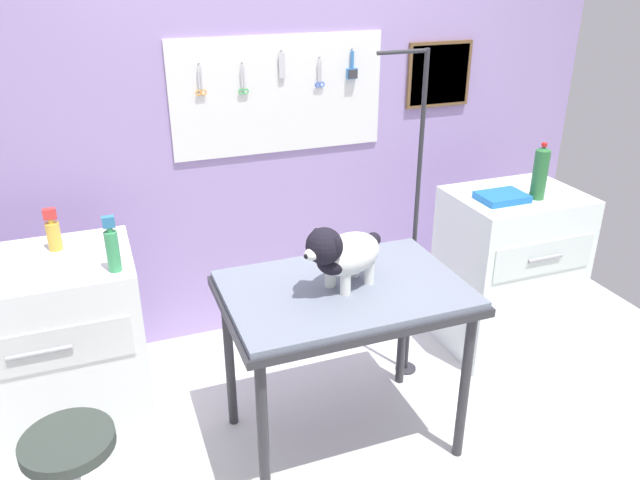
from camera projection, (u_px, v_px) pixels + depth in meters
The scene contains 12 objects.
ground at pixel (358, 459), 2.81m from camera, with size 4.40×4.00×0.04m, color silver.
rear_wall_panel at pixel (270, 135), 3.41m from camera, with size 4.00×0.11×2.30m.
grooming_table at pixel (344, 303), 2.61m from camera, with size 1.01×0.68×0.80m.
grooming_arm at pixel (413, 237), 3.06m from camera, with size 0.30×0.11×1.69m.
dog at pixel (342, 254), 2.50m from camera, with size 0.40×0.28×0.30m.
counter_left at pixel (50, 354), 2.74m from camera, with size 0.80×0.58×0.90m.
cabinet_right at pixel (508, 270), 3.47m from camera, with size 0.68×0.54×0.91m.
stool at pixel (71, 460), 2.20m from camera, with size 0.32×0.32×0.53m.
conditioner_bottle at pixel (112, 248), 2.46m from camera, with size 0.05×0.05×0.23m.
pump_bottle_white at pixel (53, 233), 2.65m from camera, with size 0.06×0.06×0.19m.
soda_bottle at pixel (540, 173), 3.16m from camera, with size 0.08×0.08×0.29m.
supply_tray at pixel (502, 197), 3.18m from camera, with size 0.24×0.18×0.04m.
Camera 1 is at (-0.92, -1.95, 2.05)m, focal length 35.00 mm.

